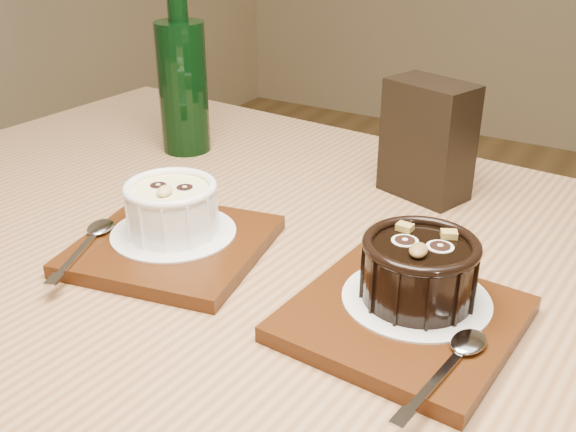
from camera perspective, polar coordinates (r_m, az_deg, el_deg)
name	(u,v)px	position (r m, az deg, el deg)	size (l,w,h in m)	color
table	(281,340)	(0.72, -0.57, -10.45)	(1.25, 0.88, 0.75)	brown
tray_left	(173,245)	(0.70, -9.72, -2.48)	(0.18, 0.18, 0.01)	#45210B
doily_left	(174,232)	(0.71, -9.65, -1.36)	(0.13, 0.13, 0.00)	white
ramekin_white	(171,206)	(0.70, -9.84, 0.86)	(0.10, 0.10, 0.06)	white
spoon_left	(86,243)	(0.70, -16.71, -2.17)	(0.03, 0.13, 0.01)	#B5B8BE
tray_right	(403,319)	(0.59, 9.68, -8.59)	(0.18, 0.18, 0.01)	#45210B
doily_right	(416,299)	(0.60, 10.80, -6.88)	(0.13, 0.13, 0.00)	white
ramekin_dark	(419,267)	(0.59, 11.06, -4.25)	(0.10, 0.10, 0.06)	black
spoon_right	(449,364)	(0.53, 13.46, -12.10)	(0.03, 0.13, 0.01)	#B5B8BE
condiment_stand	(428,140)	(0.82, 11.74, 6.32)	(0.10, 0.06, 0.14)	black
green_bottle	(183,82)	(0.95, -8.90, 11.13)	(0.07, 0.07, 0.25)	black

